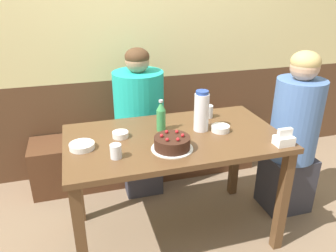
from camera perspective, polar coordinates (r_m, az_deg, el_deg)
ground_plane at (r=2.50m, az=0.94°, el=-17.93°), size 12.00×12.00×0.00m
back_wall at (r=2.91m, az=-5.25°, el=15.55°), size 4.80×0.04×2.50m
bench_seat at (r=3.03m, az=-3.69°, el=-4.77°), size 2.00×0.38×0.43m
dining_table at (r=2.11m, az=1.05°, el=-4.30°), size 1.36×0.76×0.77m
birthday_cake at (r=1.89m, az=0.72°, el=-2.99°), size 0.25×0.25×0.10m
water_pitcher at (r=2.11m, az=5.85°, el=2.59°), size 0.10×0.10×0.27m
soju_bottle at (r=2.11m, az=-1.23°, el=1.73°), size 0.06×0.06×0.21m
napkin_holder at (r=2.06m, az=19.54°, el=-2.13°), size 0.11×0.08×0.11m
bowl_soup_white at (r=2.06m, az=-8.28°, el=-1.47°), size 0.10×0.10×0.04m
bowl_rice_small at (r=2.15m, az=9.12°, el=-0.41°), size 0.12×0.12×0.04m
bowl_side_dish at (r=1.97m, az=-14.76°, el=-3.38°), size 0.15×0.15×0.03m
glass_water_tall at (r=1.82m, az=-9.07°, el=-4.37°), size 0.06×0.06×0.08m
glass_tumbler_short at (r=2.35m, az=7.06°, el=2.52°), size 0.06×0.06×0.09m
person_teal_shirt at (r=2.59m, az=20.91°, el=-1.92°), size 0.34×0.34×1.25m
person_pale_blue_shirt at (r=2.68m, az=-4.97°, el=0.58°), size 0.40×0.40×1.22m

